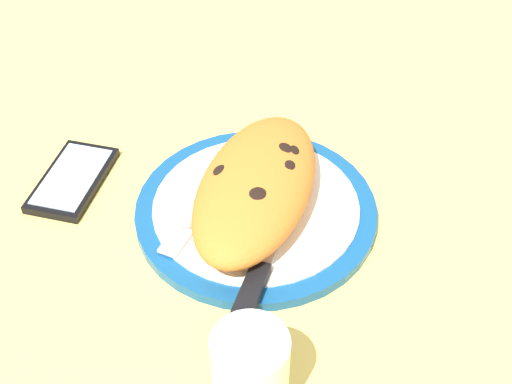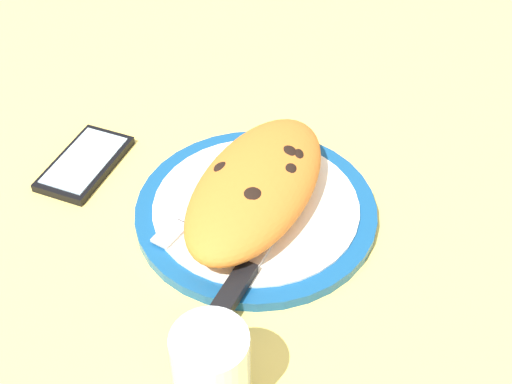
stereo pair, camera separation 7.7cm
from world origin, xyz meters
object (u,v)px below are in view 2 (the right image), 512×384
(plate, at_px, (256,210))
(water_glass, at_px, (212,376))
(calzone, at_px, (252,187))
(knife, at_px, (244,274))
(fork, at_px, (199,205))
(smartphone, at_px, (85,163))

(plate, bearing_deg, water_glass, 24.17)
(plate, xyz_separation_m, calzone, (0.00, -0.00, 0.04))
(plate, relative_size, knife, 1.10)
(knife, bearing_deg, calzone, -150.90)
(fork, bearing_deg, plate, 124.44)
(calzone, distance_m, water_glass, 0.24)
(calzone, distance_m, knife, 0.11)
(fork, distance_m, smartphone, 0.17)
(knife, relative_size, smartphone, 1.83)
(fork, bearing_deg, knife, 60.09)
(fork, distance_m, knife, 0.11)
(smartphone, bearing_deg, plate, 101.50)
(calzone, distance_m, smartphone, 0.22)
(fork, height_order, water_glass, water_glass)
(plate, xyz_separation_m, water_glass, (0.22, 0.10, 0.04))
(knife, height_order, smartphone, knife)
(knife, height_order, water_glass, water_glass)
(plate, xyz_separation_m, smartphone, (0.04, -0.22, -0.00))
(fork, bearing_deg, water_glass, 39.75)
(water_glass, bearing_deg, smartphone, -118.57)
(calzone, xyz_separation_m, smartphone, (0.04, -0.21, -0.04))
(fork, xyz_separation_m, knife, (0.06, 0.10, 0.00))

